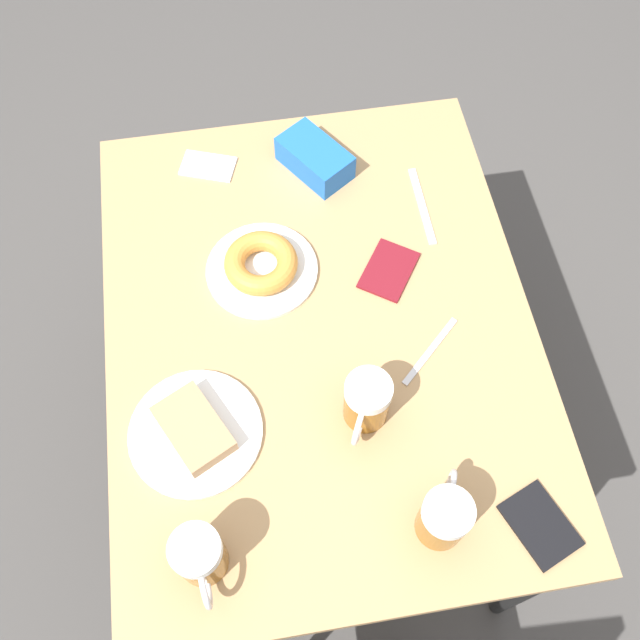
# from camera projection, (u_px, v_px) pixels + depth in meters

# --- Properties ---
(ground_plane) EXTENTS (8.00, 8.00, 0.00)m
(ground_plane) POSITION_uv_depth(u_px,v_px,m) (320.00, 443.00, 2.01)
(ground_plane) COLOR #474442
(table) EXTENTS (0.82, 1.07, 0.72)m
(table) POSITION_uv_depth(u_px,v_px,m) (320.00, 338.00, 1.43)
(table) COLOR tan
(table) RESTS_ON ground_plane
(plate_with_cake) EXTENTS (0.24, 0.24, 0.04)m
(plate_with_cake) POSITION_uv_depth(u_px,v_px,m) (195.00, 431.00, 1.26)
(plate_with_cake) COLOR white
(plate_with_cake) RESTS_ON table
(plate_with_donut) EXTENTS (0.22, 0.22, 0.05)m
(plate_with_donut) POSITION_uv_depth(u_px,v_px,m) (261.00, 265.00, 1.41)
(plate_with_donut) COLOR white
(plate_with_donut) RESTS_ON table
(beer_mug_left) EXTENTS (0.08, 0.12, 0.12)m
(beer_mug_left) POSITION_uv_depth(u_px,v_px,m) (444.00, 517.00, 1.14)
(beer_mug_left) COLOR #8C5619
(beer_mug_left) RESTS_ON table
(beer_mug_center) EXTENTS (0.08, 0.12, 0.12)m
(beer_mug_center) POSITION_uv_depth(u_px,v_px,m) (200.00, 557.00, 1.11)
(beer_mug_center) COLOR #8C5619
(beer_mug_center) RESTS_ON table
(beer_mug_right) EXTENTS (0.08, 0.12, 0.12)m
(beer_mug_right) POSITION_uv_depth(u_px,v_px,m) (367.00, 402.00, 1.24)
(beer_mug_right) COLOR #8C5619
(beer_mug_right) RESTS_ON table
(napkin_folded) EXTENTS (0.13, 0.10, 0.00)m
(napkin_folded) POSITION_uv_depth(u_px,v_px,m) (208.00, 166.00, 1.56)
(napkin_folded) COLOR white
(napkin_folded) RESTS_ON table
(fork) EXTENTS (0.13, 0.13, 0.00)m
(fork) POSITION_uv_depth(u_px,v_px,m) (430.00, 351.00, 1.35)
(fork) COLOR silver
(fork) RESTS_ON table
(knife) EXTENTS (0.02, 0.20, 0.00)m
(knife) POSITION_uv_depth(u_px,v_px,m) (422.00, 206.00, 1.51)
(knife) COLOR silver
(knife) RESTS_ON table
(passport_near_edge) EXTENTS (0.14, 0.15, 0.01)m
(passport_near_edge) POSITION_uv_depth(u_px,v_px,m) (389.00, 270.00, 1.43)
(passport_near_edge) COLOR maroon
(passport_near_edge) RESTS_ON table
(passport_far_edge) EXTENTS (0.13, 0.15, 0.01)m
(passport_far_edge) POSITION_uv_depth(u_px,v_px,m) (540.00, 525.00, 1.19)
(passport_far_edge) COLOR black
(passport_far_edge) RESTS_ON table
(blue_pouch) EXTENTS (0.16, 0.18, 0.06)m
(blue_pouch) POSITION_uv_depth(u_px,v_px,m) (315.00, 158.00, 1.53)
(blue_pouch) COLOR blue
(blue_pouch) RESTS_ON table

